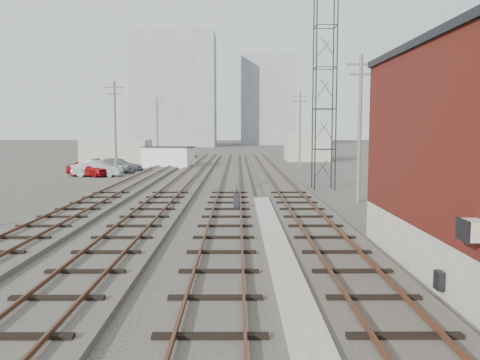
{
  "coord_description": "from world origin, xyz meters",
  "views": [
    {
      "loc": [
        -0.93,
        -3.06,
        4.47
      ],
      "look_at": [
        -0.83,
        19.78,
        2.2
      ],
      "focal_mm": 38.0,
      "sensor_mm": 36.0,
      "label": 1
    }
  ],
  "objects_px": {
    "car_silver": "(98,168)",
    "car_grey": "(118,165)",
    "switch_stand": "(237,202)",
    "site_trailer": "(168,157)",
    "car_red": "(88,169)"
  },
  "relations": [
    {
      "from": "car_silver",
      "to": "car_grey",
      "type": "xyz_separation_m",
      "value": [
        0.97,
        4.24,
        -0.01
      ]
    },
    {
      "from": "car_grey",
      "to": "switch_stand",
      "type": "bearing_deg",
      "value": -147.79
    },
    {
      "from": "car_red",
      "to": "car_grey",
      "type": "height_order",
      "value": "car_red"
    },
    {
      "from": "switch_stand",
      "to": "car_silver",
      "type": "bearing_deg",
      "value": 133.22
    },
    {
      "from": "car_red",
      "to": "car_grey",
      "type": "distance_m",
      "value": 4.58
    },
    {
      "from": "switch_stand",
      "to": "car_red",
      "type": "distance_m",
      "value": 25.68
    },
    {
      "from": "switch_stand",
      "to": "car_silver",
      "type": "relative_size",
      "value": 0.26
    },
    {
      "from": "switch_stand",
      "to": "car_silver",
      "type": "distance_m",
      "value": 25.14
    },
    {
      "from": "car_red",
      "to": "car_grey",
      "type": "bearing_deg",
      "value": 2.25
    },
    {
      "from": "site_trailer",
      "to": "car_grey",
      "type": "bearing_deg",
      "value": -104.31
    },
    {
      "from": "site_trailer",
      "to": "car_red",
      "type": "xyz_separation_m",
      "value": [
        -6.12,
        -11.32,
        -0.5
      ]
    },
    {
      "from": "site_trailer",
      "to": "car_silver",
      "type": "relative_size",
      "value": 1.37
    },
    {
      "from": "switch_stand",
      "to": "site_trailer",
      "type": "xyz_separation_m",
      "value": [
        -8.17,
        32.65,
        0.69
      ]
    },
    {
      "from": "car_silver",
      "to": "car_grey",
      "type": "distance_m",
      "value": 4.35
    },
    {
      "from": "switch_stand",
      "to": "car_grey",
      "type": "bearing_deg",
      "value": 126.99
    }
  ]
}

